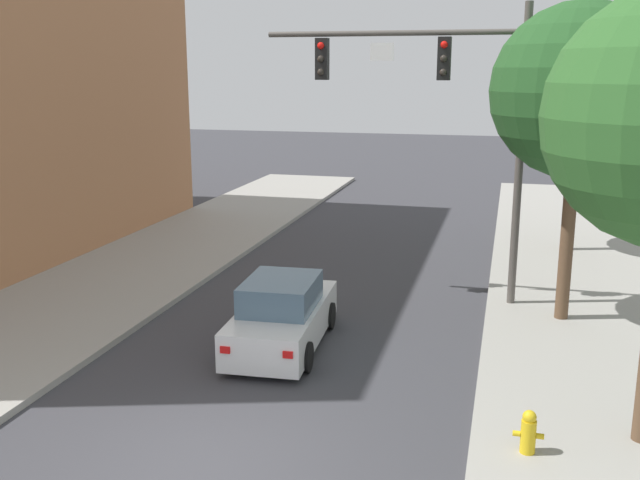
{
  "coord_description": "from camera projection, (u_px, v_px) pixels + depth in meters",
  "views": [
    {
      "loc": [
        4.37,
        -9.52,
        6.08
      ],
      "look_at": [
        -0.01,
        7.17,
        2.0
      ],
      "focal_mm": 40.72,
      "sensor_mm": 36.0,
      "label": 1
    }
  ],
  "objects": [
    {
      "name": "street_tree_second",
      "position": [
        579.0,
        92.0,
        16.49
      ],
      "size": [
        4.02,
        4.02,
        7.45
      ],
      "color": "brown",
      "rests_on": "sidewalk_right"
    },
    {
      "name": "car_lead_white",
      "position": [
        282.0,
        316.0,
        16.14
      ],
      "size": [
        2.02,
        4.33,
        1.6
      ],
      "color": "silver",
      "rests_on": "ground"
    },
    {
      "name": "fire_hydrant",
      "position": [
        528.0,
        432.0,
        11.43
      ],
      "size": [
        0.48,
        0.24,
        0.72
      ],
      "color": "gold",
      "rests_on": "sidewalk_right"
    },
    {
      "name": "traffic_signal_mast",
      "position": [
        446.0,
        99.0,
        18.15
      ],
      "size": [
        6.61,
        0.38,
        7.5
      ],
      "color": "#514C47",
      "rests_on": "sidewalk_right"
    },
    {
      "name": "ground_plane",
      "position": [
        206.0,
        464.0,
        11.44
      ],
      "size": [
        120.0,
        120.0,
        0.0
      ],
      "primitive_type": "plane",
      "color": "#38383D"
    },
    {
      "name": "street_tree_third",
      "position": [
        580.0,
        73.0,
        23.12
      ],
      "size": [
        4.39,
        4.39,
        8.01
      ],
      "color": "brown",
      "rests_on": "sidewalk_right"
    }
  ]
}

